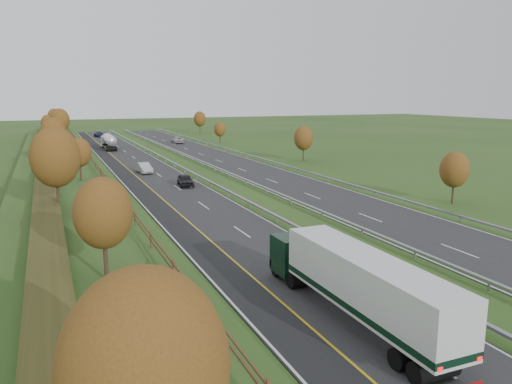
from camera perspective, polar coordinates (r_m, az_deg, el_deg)
ground at (r=77.34m, az=-5.55°, el=1.83°), size 400.00×400.00×0.00m
near_carriageway at (r=80.24m, az=-12.08°, el=1.98°), size 10.50×200.00×0.04m
far_carriageway at (r=84.81m, az=-1.07°, el=2.70°), size 10.50×200.00×0.04m
hard_shoulder at (r=79.64m, az=-14.73°, el=1.80°), size 3.00×200.00×0.04m
lane_markings at (r=81.53m, az=-7.64°, el=2.29°), size 26.75×200.00×0.01m
embankment_left at (r=78.77m, az=-21.43°, el=2.02°), size 12.00×200.00×2.00m
hedge_left at (r=78.55m, az=-22.97°, el=3.03°), size 2.20×180.00×1.10m
fence_left at (r=78.36m, az=-18.22°, el=3.46°), size 0.12×189.06×1.20m
median_barrier_near at (r=81.38m, az=-8.15°, el=2.66°), size 0.32×200.00×0.71m
median_barrier_far at (r=82.80m, az=-4.74°, el=2.88°), size 0.32×200.00×0.71m
outer_barrier_far at (r=87.02m, az=2.49°, el=3.30°), size 0.32×200.00×0.71m
trees_left at (r=74.84m, az=-21.37°, el=5.73°), size 6.64×164.30×7.66m
trees_far at (r=116.26m, az=-0.32°, el=7.05°), size 8.45×118.60×7.12m
box_lorry at (r=27.95m, az=11.19°, el=-10.06°), size 2.58×16.28×4.06m
road_tanker at (r=120.07m, az=-16.47°, el=5.59°), size 2.40×11.22×3.46m
car_dark_near at (r=68.98m, az=-8.08°, el=1.36°), size 2.45×4.93×1.62m
car_silver_mid at (r=81.73m, az=-12.69°, el=2.71°), size 2.19×5.11×1.64m
car_small_far at (r=156.65m, az=-17.51°, el=6.30°), size 2.76×5.34×1.48m
car_oncoming at (r=131.31m, az=-8.97°, el=5.87°), size 2.69×5.62×1.55m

